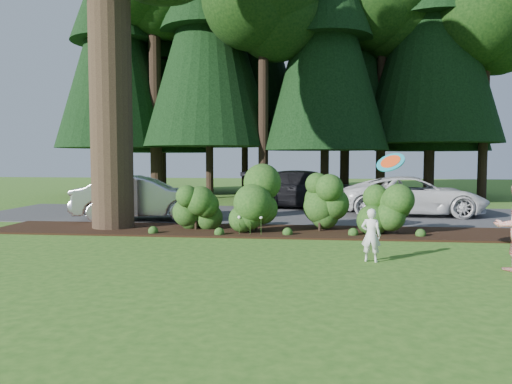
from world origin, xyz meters
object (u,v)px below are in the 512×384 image
Objects in this scene: car_dark_suv at (309,190)px; child at (371,235)px; frisbee at (391,162)px; car_white_suv at (414,196)px; car_silver_wagon at (142,198)px.

child is at bearing -159.14° from car_dark_suv.
car_dark_suv is 10.50m from child.
child is 1.55m from frisbee.
frisbee is (-2.16, -8.57, 1.32)m from car_white_suv.
car_white_suv is 8.94m from frisbee.
car_dark_suv is (5.58, 4.49, 0.04)m from car_silver_wagon.
car_dark_suv is at bearing 99.08° from frisbee.
car_white_suv is 8.77m from child.
car_dark_suv is 8.38× the size of frisbee.
car_white_suv is at bearing -86.47° from car_silver_wagon.
frisbee is at bearing -157.46° from car_dark_suv.
car_silver_wagon is 7.00× the size of frisbee.
frisbee is (0.34, -0.17, 1.51)m from child.
child is (-2.50, -8.40, -0.19)m from car_white_suv.
car_dark_suv is (-3.85, 2.01, 0.07)m from car_white_suv.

